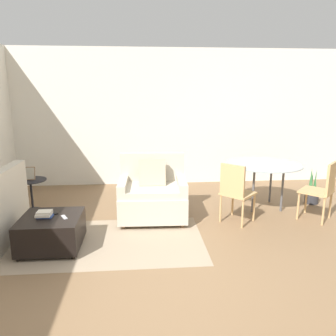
{
  "coord_description": "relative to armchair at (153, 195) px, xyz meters",
  "views": [
    {
      "loc": [
        -0.27,
        -2.99,
        1.89
      ],
      "look_at": [
        0.14,
        1.9,
        0.75
      ],
      "focal_mm": 35.0,
      "sensor_mm": 36.0,
      "label": 1
    }
  ],
  "objects": [
    {
      "name": "dining_chair_near_right",
      "position": [
        2.51,
        -0.29,
        0.15
      ],
      "size": [
        0.59,
        0.59,
        0.9
      ],
      "color": "tan",
      "rests_on": "ground_plane"
    },
    {
      "name": "book_stack",
      "position": [
        -1.35,
        -0.87,
        0.07
      ],
      "size": [
        0.19,
        0.17,
        0.08
      ],
      "color": "#2D478C",
      "rests_on": "ottoman"
    },
    {
      "name": "dining_chair_near_left",
      "position": [
        1.19,
        -0.29,
        0.15
      ],
      "size": [
        0.59,
        0.59,
        0.9
      ],
      "color": "tan",
      "rests_on": "ground_plane"
    },
    {
      "name": "ground_plane",
      "position": [
        0.1,
        -1.74,
        -0.37
      ],
      "size": [
        20.0,
        20.0,
        0.0
      ],
      "primitive_type": "plane",
      "color": "brown"
    },
    {
      "name": "tv_remote_primary",
      "position": [
        -1.11,
        -0.9,
        0.04
      ],
      "size": [
        0.1,
        0.15,
        0.01
      ],
      "color": "#B7B7BC",
      "rests_on": "ottoman"
    },
    {
      "name": "potted_plant_small",
      "position": [
        2.78,
        0.48,
        -0.18
      ],
      "size": [
        0.23,
        0.23,
        0.63
      ],
      "color": "#333338",
      "rests_on": "ground_plane"
    },
    {
      "name": "picture_frame",
      "position": [
        -1.94,
        0.49,
        0.26
      ],
      "size": [
        0.17,
        0.07,
        0.21
      ],
      "color": "#8C6647",
      "rests_on": "side_table"
    },
    {
      "name": "dining_table",
      "position": [
        1.85,
        0.37,
        0.3
      ],
      "size": [
        1.23,
        1.23,
        0.74
      ],
      "color": "#99A8AD",
      "rests_on": "ground_plane"
    },
    {
      "name": "wall_back",
      "position": [
        0.1,
        2.02,
        1.01
      ],
      "size": [
        12.0,
        0.06,
        2.75
      ],
      "color": "white",
      "rests_on": "ground_plane"
    },
    {
      "name": "armchair",
      "position": [
        0.0,
        0.0,
        0.0
      ],
      "size": [
        1.02,
        0.85,
        0.97
      ],
      "color": "beige",
      "rests_on": "ground_plane"
    },
    {
      "name": "ottoman",
      "position": [
        -1.28,
        -0.87,
        -0.15
      ],
      "size": [
        0.72,
        0.72,
        0.4
      ],
      "color": "black",
      "rests_on": "ground_plane"
    },
    {
      "name": "tv_remote_secondary",
      "position": [
        -1.27,
        -0.74,
        0.04
      ],
      "size": [
        0.12,
        0.14,
        0.01
      ],
      "color": "black",
      "rests_on": "ottoman"
    },
    {
      "name": "area_rug",
      "position": [
        -0.64,
        -0.76,
        -0.37
      ],
      "size": [
        2.53,
        1.45,
        0.01
      ],
      "color": "gray",
      "rests_on": "ground_plane"
    },
    {
      "name": "side_table",
      "position": [
        -1.94,
        0.49,
        0.0
      ],
      "size": [
        0.5,
        0.5,
        0.52
      ],
      "color": "black",
      "rests_on": "ground_plane"
    }
  ]
}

